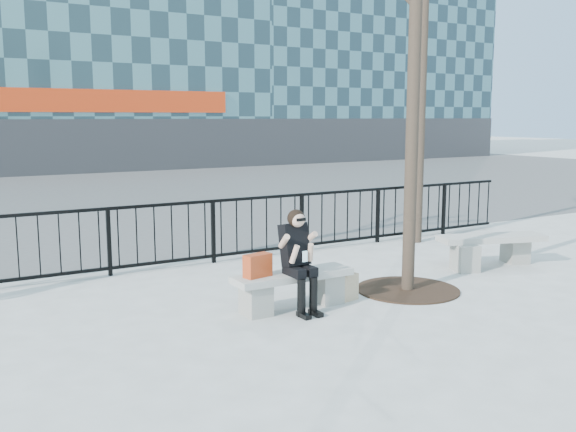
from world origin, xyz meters
TOP-DOWN VIEW (x-y plane):
  - ground at (0.00, 0.00)m, footprint 120.00×120.00m
  - street_surface at (0.00, 15.00)m, footprint 60.00×23.00m
  - railing at (0.00, 3.00)m, footprint 14.00×0.06m
  - tree_grate at (1.90, -0.10)m, footprint 1.50×1.50m
  - bench_main at (0.00, 0.00)m, footprint 1.65×0.46m
  - bench_second at (4.12, 0.35)m, footprint 1.82×0.51m
  - seated_woman at (0.00, -0.16)m, footprint 0.50×0.64m
  - handbag at (-0.51, 0.02)m, footprint 0.39×0.24m
  - shopping_bag at (0.80, -0.07)m, footprint 0.41×0.22m

SIDE VIEW (x-z plane):
  - ground at x=0.00m, z-range 0.00..0.00m
  - street_surface at x=0.00m, z-range 0.00..0.01m
  - tree_grate at x=1.90m, z-range 0.00..0.02m
  - shopping_bag at x=0.80m, z-range 0.00..0.37m
  - bench_main at x=0.00m, z-range 0.06..0.55m
  - bench_second at x=4.12m, z-range 0.06..0.60m
  - railing at x=0.00m, z-range 0.00..1.11m
  - handbag at x=-0.51m, z-range 0.49..0.79m
  - seated_woman at x=0.00m, z-range 0.00..1.34m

